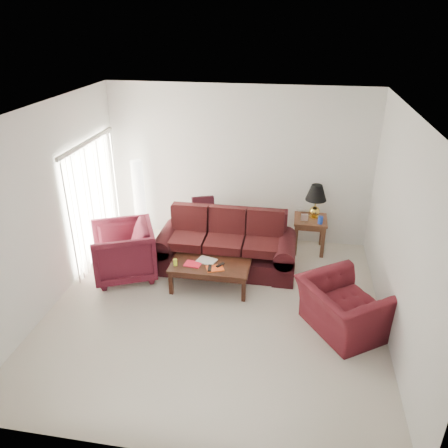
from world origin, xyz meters
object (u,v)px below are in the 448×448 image
at_px(floor_lamp, 139,199).
at_px(armchair_left, 123,251).
at_px(sofa, 225,243).
at_px(end_table, 309,234).
at_px(armchair_right, 343,308).
at_px(coffee_table, 210,276).

height_order(floor_lamp, armchair_left, floor_lamp).
xyz_separation_m(sofa, floor_lamp, (-1.88, 0.97, 0.30)).
height_order(end_table, floor_lamp, floor_lamp).
xyz_separation_m(armchair_right, coffee_table, (-2.06, 0.71, -0.15)).
height_order(floor_lamp, coffee_table, floor_lamp).
xyz_separation_m(armchair_left, coffee_table, (1.53, -0.14, -0.24)).
xyz_separation_m(floor_lamp, armchair_left, (0.22, -1.50, -0.34)).
distance_m(armchair_left, armchair_right, 3.69).
bearing_deg(end_table, coffee_table, -135.09).
bearing_deg(armchair_right, armchair_left, 42.12).
distance_m(floor_lamp, armchair_left, 1.55).
relative_size(sofa, floor_lamp, 1.52).
distance_m(sofa, armchair_left, 1.75).
relative_size(end_table, armchair_right, 0.58).
bearing_deg(armchair_left, coffee_table, 60.42).
xyz_separation_m(sofa, coffee_table, (-0.13, -0.68, -0.27)).
bearing_deg(coffee_table, floor_lamp, 132.56).
height_order(sofa, armchair_left, sofa).
bearing_deg(end_table, sofa, -147.90).
bearing_deg(sofa, coffee_table, -103.36).
distance_m(end_table, floor_lamp, 3.38).
bearing_deg(end_table, armchair_left, -155.13).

